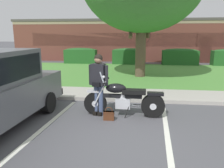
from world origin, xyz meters
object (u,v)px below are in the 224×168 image
at_px(hedge_center_left, 129,56).
at_px(hedge_center_right, 180,57).
at_px(handbag, 109,115).
at_px(hedge_left, 81,55).
at_px(motorcycle, 127,99).
at_px(rider_person, 98,80).
at_px(brick_building, 146,39).

height_order(hedge_center_left, hedge_center_right, same).
bearing_deg(handbag, hedge_left, 108.20).
xyz_separation_m(motorcycle, hedge_center_left, (-0.47, 11.17, 0.16)).
xyz_separation_m(motorcycle, rider_person, (-0.78, -0.00, 0.50)).
distance_m(handbag, hedge_left, 12.18).
xyz_separation_m(motorcycle, hedge_left, (-4.24, 11.17, 0.16)).
xyz_separation_m(rider_person, brick_building, (1.69, 17.47, 0.78)).
height_order(hedge_left, hedge_center_right, same).
bearing_deg(rider_person, hedge_center_right, 69.96).
distance_m(hedge_center_left, brick_building, 6.54).
relative_size(motorcycle, hedge_center_left, 0.91).
bearing_deg(hedge_left, hedge_center_left, -0.00).
bearing_deg(brick_building, motorcycle, -92.99).
relative_size(motorcycle, hedge_center_right, 0.87).
relative_size(hedge_left, brick_building, 0.10).
distance_m(motorcycle, rider_person, 0.93).
bearing_deg(brick_building, hedge_center_right, -69.28).
xyz_separation_m(hedge_left, hedge_center_right, (7.54, 0.00, 0.00)).
xyz_separation_m(motorcycle, brick_building, (0.91, 17.46, 1.28)).
bearing_deg(rider_person, hedge_left, 107.21).
bearing_deg(handbag, brick_building, 85.66).
bearing_deg(hedge_center_right, handbag, -107.91).
height_order(handbag, hedge_left, hedge_left).
distance_m(hedge_center_left, hedge_center_right, 3.77).
bearing_deg(hedge_left, hedge_center_right, 0.00).
height_order(handbag, brick_building, brick_building).
bearing_deg(motorcycle, rider_person, -179.66).
bearing_deg(hedge_center_left, hedge_left, 180.00).
bearing_deg(rider_person, hedge_center_left, 88.43).
bearing_deg(handbag, motorcycle, 41.60).
xyz_separation_m(hedge_center_right, brick_building, (-2.38, 6.29, 1.12)).
bearing_deg(hedge_center_right, rider_person, -110.04).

